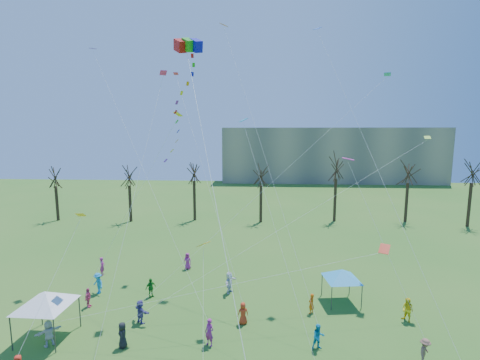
# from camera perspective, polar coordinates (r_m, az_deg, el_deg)

# --- Properties ---
(distant_building) EXTENTS (60.00, 14.00, 15.00)m
(distant_building) POSITION_cam_1_polar(r_m,az_deg,el_deg) (98.38, 15.10, 4.21)
(distant_building) COLOR gray
(distant_building) RESTS_ON ground
(bare_tree_row) EXTENTS (67.54, 7.69, 10.46)m
(bare_tree_row) POSITION_cam_1_polar(r_m,az_deg,el_deg) (51.15, 7.46, 0.35)
(bare_tree_row) COLOR black
(bare_tree_row) RESTS_ON ground
(big_box_kite) EXTENTS (3.84, 8.02, 22.81)m
(big_box_kite) POSITION_cam_1_polar(r_m,az_deg,el_deg) (22.98, -9.46, 11.69)
(big_box_kite) COLOR red
(big_box_kite) RESTS_ON ground
(canopy_tent_white) EXTENTS (4.43, 4.43, 3.32)m
(canopy_tent_white) POSITION_cam_1_polar(r_m,az_deg,el_deg) (26.82, -30.28, -17.08)
(canopy_tent_white) COLOR #3F3F44
(canopy_tent_white) RESTS_ON ground
(canopy_tent_blue) EXTENTS (3.68, 3.68, 2.78)m
(canopy_tent_blue) POSITION_cam_1_polar(r_m,az_deg,el_deg) (29.25, 16.97, -15.15)
(canopy_tent_blue) COLOR #3F3F44
(canopy_tent_blue) RESTS_ON ground
(festival_crowd) EXTENTS (26.85, 17.94, 1.86)m
(festival_crowd) POSITION_cam_1_polar(r_m,az_deg,el_deg) (25.72, -6.18, -21.98)
(festival_crowd) COLOR red
(festival_crowd) RESTS_ON ground
(small_kites_aloft) EXTENTS (29.96, 17.56, 33.08)m
(small_kites_aloft) POSITION_cam_1_polar(r_m,az_deg,el_deg) (25.91, 0.86, 7.85)
(small_kites_aloft) COLOR #F3AE0C
(small_kites_aloft) RESTS_ON ground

